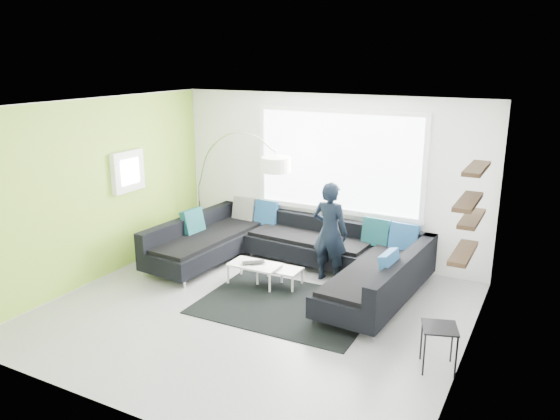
% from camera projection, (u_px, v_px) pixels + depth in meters
% --- Properties ---
extents(ground, '(5.50, 5.50, 0.00)m').
position_uv_depth(ground, '(254.00, 312.00, 7.51)').
color(ground, gray).
rests_on(ground, ground).
extents(room_shell, '(5.54, 5.04, 2.82)m').
position_uv_depth(room_shell, '(263.00, 181.00, 7.17)').
color(room_shell, white).
rests_on(room_shell, ground).
extents(sectional_sofa, '(4.18, 2.77, 0.87)m').
position_uv_depth(sectional_sofa, '(286.00, 256.00, 8.53)').
color(sectional_sofa, black).
rests_on(sectional_sofa, ground).
extents(rug, '(2.41, 1.77, 0.01)m').
position_uv_depth(rug, '(286.00, 305.00, 7.68)').
color(rug, black).
rests_on(rug, ground).
extents(coffee_table, '(1.00, 0.59, 0.33)m').
position_uv_depth(coffee_table, '(267.00, 274.00, 8.36)').
color(coffee_table, silver).
rests_on(coffee_table, ground).
extents(arc_lamp, '(2.20, 1.31, 2.19)m').
position_uv_depth(arc_lamp, '(198.00, 187.00, 9.93)').
color(arc_lamp, silver).
rests_on(arc_lamp, ground).
extents(side_table, '(0.48, 0.48, 0.52)m').
position_uv_depth(side_table, '(438.00, 348.00, 6.08)').
color(side_table, black).
rests_on(side_table, ground).
extents(person, '(0.62, 0.44, 1.58)m').
position_uv_depth(person, '(330.00, 232.00, 8.35)').
color(person, black).
rests_on(person, ground).
extents(laptop, '(0.56, 0.56, 0.03)m').
position_uv_depth(laptop, '(254.00, 264.00, 8.30)').
color(laptop, black).
rests_on(laptop, coffee_table).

